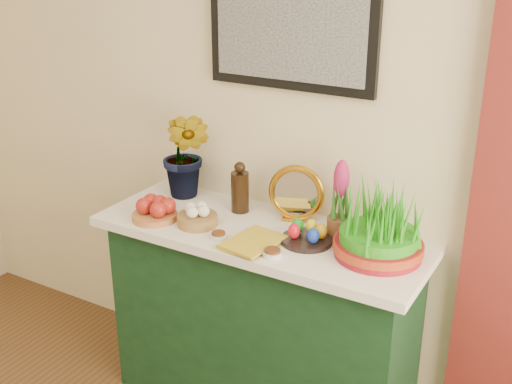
# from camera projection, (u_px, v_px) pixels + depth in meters

# --- Properties ---
(sideboard) EXTENTS (1.30, 0.45, 0.85)m
(sideboard) POSITION_uv_depth(u_px,v_px,m) (262.00, 324.00, 2.82)
(sideboard) COLOR #15391C
(sideboard) RESTS_ON ground
(tablecloth) EXTENTS (1.40, 0.55, 0.04)m
(tablecloth) POSITION_uv_depth(u_px,v_px,m) (262.00, 233.00, 2.66)
(tablecloth) COLOR white
(tablecloth) RESTS_ON sideboard
(hyacinth_green) EXTENTS (0.28, 0.24, 0.55)m
(hyacinth_green) POSITION_uv_depth(u_px,v_px,m) (186.00, 140.00, 2.87)
(hyacinth_green) COLOR #2E6920
(hyacinth_green) RESTS_ON tablecloth
(apple_bowl) EXTENTS (0.24, 0.24, 0.10)m
(apple_bowl) POSITION_uv_depth(u_px,v_px,m) (154.00, 211.00, 2.72)
(apple_bowl) COLOR #B06D39
(apple_bowl) RESTS_ON tablecloth
(garlic_basket) EXTENTS (0.20, 0.20, 0.09)m
(garlic_basket) POSITION_uv_depth(u_px,v_px,m) (197.00, 216.00, 2.67)
(garlic_basket) COLOR #9E7A40
(garlic_basket) RESTS_ON tablecloth
(vinegar_cruet) EXTENTS (0.08, 0.08, 0.23)m
(vinegar_cruet) POSITION_uv_depth(u_px,v_px,m) (240.00, 190.00, 2.78)
(vinegar_cruet) COLOR black
(vinegar_cruet) RESTS_ON tablecloth
(mirror) EXTENTS (0.25, 0.10, 0.25)m
(mirror) POSITION_uv_depth(u_px,v_px,m) (296.00, 194.00, 2.69)
(mirror) COLOR #C18721
(mirror) RESTS_ON tablecloth
(book) EXTENTS (0.19, 0.26, 0.03)m
(book) POSITION_uv_depth(u_px,v_px,m) (235.00, 235.00, 2.55)
(book) COLOR gold
(book) RESTS_ON tablecloth
(spice_dish_left) EXTENTS (0.07, 0.07, 0.03)m
(spice_dish_left) POSITION_uv_depth(u_px,v_px,m) (219.00, 235.00, 2.56)
(spice_dish_left) COLOR silver
(spice_dish_left) RESTS_ON tablecloth
(spice_dish_right) EXTENTS (0.08, 0.08, 0.03)m
(spice_dish_right) POSITION_uv_depth(u_px,v_px,m) (272.00, 253.00, 2.42)
(spice_dish_right) COLOR silver
(spice_dish_right) RESTS_ON tablecloth
(egg_plate) EXTENTS (0.24, 0.24, 0.08)m
(egg_plate) POSITION_uv_depth(u_px,v_px,m) (307.00, 235.00, 2.52)
(egg_plate) COLOR black
(egg_plate) RESTS_ON tablecloth
(hyacinth_pink) EXTENTS (0.10, 0.10, 0.33)m
(hyacinth_pink) POSITION_uv_depth(u_px,v_px,m) (340.00, 203.00, 2.53)
(hyacinth_pink) COLOR brown
(hyacinth_pink) RESTS_ON tablecloth
(wheatgrass_sabzeh) EXTENTS (0.34, 0.34, 0.28)m
(wheatgrass_sabzeh) POSITION_uv_depth(u_px,v_px,m) (380.00, 227.00, 2.38)
(wheatgrass_sabzeh) COLOR maroon
(wheatgrass_sabzeh) RESTS_ON tablecloth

